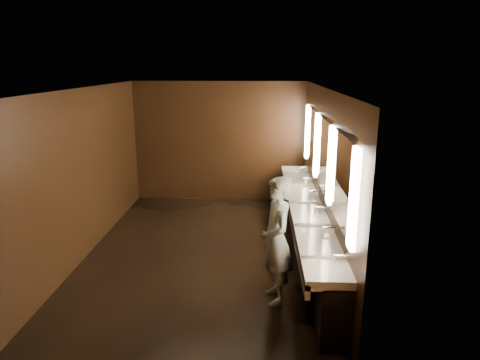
# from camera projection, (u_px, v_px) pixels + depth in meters

# --- Properties ---
(floor) EXTENTS (6.00, 6.00, 0.00)m
(floor) POSITION_uv_depth(u_px,v_px,m) (205.00, 251.00, 7.51)
(floor) COLOR black
(floor) RESTS_ON ground
(ceiling) EXTENTS (4.00, 6.00, 0.02)m
(ceiling) POSITION_uv_depth(u_px,v_px,m) (201.00, 88.00, 6.77)
(ceiling) COLOR #2D2D2B
(ceiling) RESTS_ON wall_back
(wall_back) EXTENTS (4.00, 0.02, 2.80)m
(wall_back) POSITION_uv_depth(u_px,v_px,m) (220.00, 142.00, 10.03)
(wall_back) COLOR black
(wall_back) RESTS_ON floor
(wall_front) EXTENTS (4.00, 0.02, 2.80)m
(wall_front) POSITION_uv_depth(u_px,v_px,m) (164.00, 249.00, 4.25)
(wall_front) COLOR black
(wall_front) RESTS_ON floor
(wall_left) EXTENTS (0.02, 6.00, 2.80)m
(wall_left) POSITION_uv_depth(u_px,v_px,m) (86.00, 172.00, 7.23)
(wall_left) COLOR black
(wall_left) RESTS_ON floor
(wall_right) EXTENTS (0.02, 6.00, 2.80)m
(wall_right) POSITION_uv_depth(u_px,v_px,m) (323.00, 175.00, 7.05)
(wall_right) COLOR black
(wall_right) RESTS_ON floor
(sink_counter) EXTENTS (0.55, 5.40, 1.01)m
(sink_counter) POSITION_uv_depth(u_px,v_px,m) (309.00, 226.00, 7.30)
(sink_counter) COLOR black
(sink_counter) RESTS_ON floor
(mirror_band) EXTENTS (0.06, 5.03, 1.15)m
(mirror_band) POSITION_uv_depth(u_px,v_px,m) (323.00, 154.00, 6.96)
(mirror_band) COLOR #FDE0BF
(mirror_band) RESTS_ON wall_right
(person) EXTENTS (0.54, 0.72, 1.77)m
(person) POSITION_uv_depth(u_px,v_px,m) (277.00, 241.00, 5.74)
(person) COLOR #9CD5E9
(person) RESTS_ON floor
(trash_bin) EXTENTS (0.41, 0.41, 0.51)m
(trash_bin) POSITION_uv_depth(u_px,v_px,m) (308.00, 300.00, 5.47)
(trash_bin) COLOR black
(trash_bin) RESTS_ON floor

